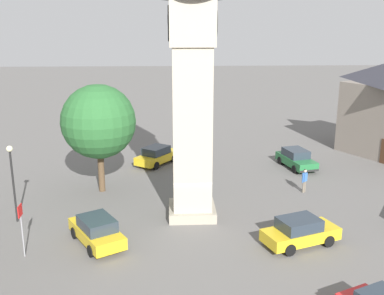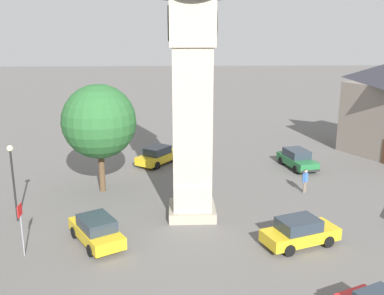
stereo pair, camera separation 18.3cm
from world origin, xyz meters
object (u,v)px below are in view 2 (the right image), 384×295
at_px(car_silver_kerb, 297,159).
at_px(tree, 99,122).
at_px(clock_tower, 192,39).
at_px(car_white_side, 96,230).
at_px(car_blue_kerb, 300,232).
at_px(car_green_alley, 158,155).
at_px(pedestrian, 305,179).
at_px(lamp_post, 12,171).
at_px(road_sign, 21,221).

bearing_deg(car_silver_kerb, tree, 107.03).
relative_size(clock_tower, car_white_side, 4.13).
bearing_deg(car_blue_kerb, clock_tower, 53.64).
bearing_deg(clock_tower, car_silver_kerb, -44.47).
bearing_deg(clock_tower, car_blue_kerb, -126.36).
distance_m(car_green_alley, pedestrian, 12.64).
xyz_separation_m(car_white_side, tree, (7.98, 0.87, 4.23)).
height_order(clock_tower, car_green_alley, clock_tower).
xyz_separation_m(car_silver_kerb, tree, (-4.63, 15.12, 4.23)).
bearing_deg(car_white_side, lamp_post, 59.61).
bearing_deg(lamp_post, car_silver_kerb, -63.87).
xyz_separation_m(car_blue_kerb, pedestrian, (7.67, -2.46, 0.25)).
bearing_deg(car_white_side, car_green_alley, -11.37).
height_order(tree, lamp_post, tree).
bearing_deg(car_blue_kerb, car_green_alley, 28.56).
distance_m(car_green_alley, lamp_post, 13.88).
distance_m(pedestrian, tree, 14.77).
distance_m(clock_tower, tree, 9.48).
xyz_separation_m(car_white_side, lamp_post, (3.06, 5.22, 2.41)).
bearing_deg(lamp_post, tree, -41.49).
bearing_deg(clock_tower, road_sign, 118.21).
relative_size(car_silver_kerb, lamp_post, 0.94).
xyz_separation_m(car_silver_kerb, lamp_post, (-9.55, 19.47, 2.41)).
relative_size(pedestrian, tree, 0.22).
relative_size(car_white_side, road_sign, 1.57).
bearing_deg(tree, road_sign, 164.15).
xyz_separation_m(car_white_side, road_sign, (-1.23, 3.48, 1.14)).
relative_size(car_white_side, pedestrian, 2.61).
distance_m(car_blue_kerb, road_sign, 14.40).
bearing_deg(tree, car_blue_kerb, -126.30).
bearing_deg(clock_tower, car_green_alley, 12.94).
xyz_separation_m(car_green_alley, tree, (-6.13, 3.71, 4.23)).
bearing_deg(car_green_alley, clock_tower, -167.06).
distance_m(car_white_side, road_sign, 3.86).
bearing_deg(pedestrian, car_blue_kerb, 162.24).
height_order(car_white_side, pedestrian, pedestrian).
relative_size(lamp_post, road_sign, 1.68).
height_order(car_white_side, tree, tree).
bearing_deg(car_blue_kerb, pedestrian, -17.76).
bearing_deg(car_green_alley, tree, 148.83).
bearing_deg(pedestrian, road_sign, 116.20).
bearing_deg(clock_tower, tree, 53.76).
relative_size(car_blue_kerb, car_green_alley, 1.03).
relative_size(car_silver_kerb, car_white_side, 1.00).
bearing_deg(car_white_side, car_blue_kerb, -93.34).
height_order(car_blue_kerb, lamp_post, lamp_post).
bearing_deg(road_sign, pedestrian, -63.80).
relative_size(clock_tower, car_blue_kerb, 4.09).
distance_m(car_blue_kerb, pedestrian, 8.06).
bearing_deg(car_white_side, tree, 6.22).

